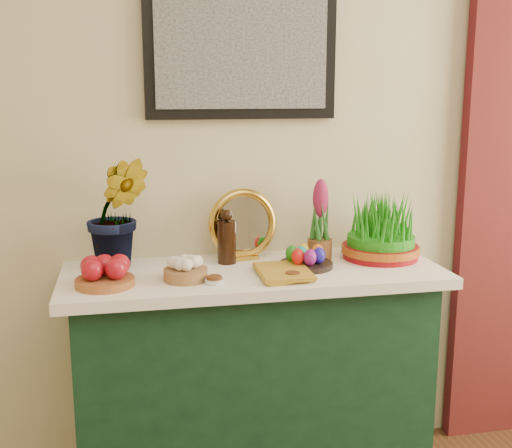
{
  "coord_description": "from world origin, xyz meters",
  "views": [
    {
      "loc": [
        -0.59,
        -0.25,
        1.54
      ],
      "look_at": [
        -0.14,
        1.95,
        1.07
      ],
      "focal_mm": 45.0,
      "sensor_mm": 36.0,
      "label": 1
    }
  ],
  "objects": [
    {
      "name": "apple_bowl",
      "position": [
        -0.67,
        1.89,
        0.93
      ],
      "size": [
        0.26,
        0.26,
        0.1
      ],
      "color": "#985127",
      "rests_on": "tablecloth"
    },
    {
      "name": "spice_dish_left",
      "position": [
        -0.3,
        1.85,
        0.9
      ],
      "size": [
        0.07,
        0.07,
        0.03
      ],
      "color": "silver",
      "rests_on": "tablecloth"
    },
    {
      "name": "spice_dish_right",
      "position": [
        -0.03,
        1.84,
        0.9
      ],
      "size": [
        0.06,
        0.06,
        0.03
      ],
      "color": "silver",
      "rests_on": "tablecloth"
    },
    {
      "name": "wheatgrass_sabzeh",
      "position": [
        0.39,
        2.05,
        1.0
      ],
      "size": [
        0.3,
        0.3,
        0.25
      ],
      "color": "maroon",
      "rests_on": "tablecloth"
    },
    {
      "name": "mirror",
      "position": [
        -0.15,
        2.16,
        1.02
      ],
      "size": [
        0.28,
        0.1,
        0.28
      ],
      "color": "gold",
      "rests_on": "tablecloth"
    },
    {
      "name": "garlic_basket",
      "position": [
        -0.4,
        1.91,
        0.93
      ],
      "size": [
        0.17,
        0.17,
        0.09
      ],
      "color": "olive",
      "rests_on": "tablecloth"
    },
    {
      "name": "hyacinth_green",
      "position": [
        -0.62,
        2.11,
        1.17
      ],
      "size": [
        0.28,
        0.23,
        0.55
      ],
      "primitive_type": "imported",
      "rotation": [
        0.0,
        0.0,
        -0.0
      ],
      "color": "#23671F",
      "rests_on": "tablecloth"
    },
    {
      "name": "book",
      "position": [
        -0.14,
        1.89,
        0.91
      ],
      "size": [
        0.17,
        0.25,
        0.03
      ],
      "primitive_type": "imported",
      "rotation": [
        0.0,
        0.0,
        -0.01
      ],
      "color": "#B88823",
      "rests_on": "tablecloth"
    },
    {
      "name": "tablecloth",
      "position": [
        -0.14,
        2.0,
        0.87
      ],
      "size": [
        1.4,
        0.55,
        0.04
      ],
      "primitive_type": "cube",
      "color": "white",
      "rests_on": "sideboard"
    },
    {
      "name": "egg_plate",
      "position": [
        0.06,
        1.98,
        0.92
      ],
      "size": [
        0.21,
        0.21,
        0.08
      ],
      "color": "black",
      "rests_on": "tablecloth"
    },
    {
      "name": "vinegar_cruet",
      "position": [
        -0.22,
        2.11,
        0.98
      ],
      "size": [
        0.07,
        0.07,
        0.21
      ],
      "color": "black",
      "rests_on": "tablecloth"
    },
    {
      "name": "sideboard",
      "position": [
        -0.14,
        2.0,
        0.42
      ],
      "size": [
        1.3,
        0.45,
        0.85
      ],
      "primitive_type": "cube",
      "color": "#153920",
      "rests_on": "ground"
    },
    {
      "name": "hyacinth_pink",
      "position": [
        0.15,
        2.1,
        1.03
      ],
      "size": [
        0.1,
        0.1,
        0.32
      ],
      "color": "brown",
      "rests_on": "tablecloth"
    }
  ]
}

